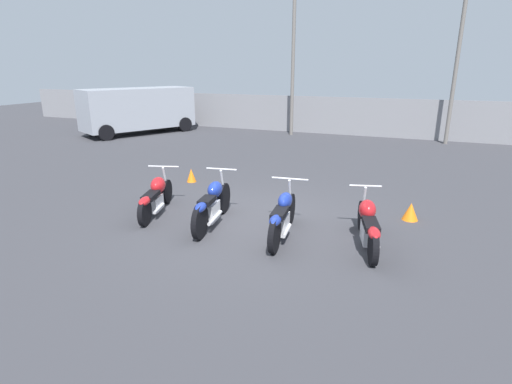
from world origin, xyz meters
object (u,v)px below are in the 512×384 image
object	(u,v)px
motorcycle_slot_0	(156,196)
traffic_cone_far	(191,175)
parked_van	(138,109)
motorcycle_slot_1	(212,204)
motorcycle_slot_3	(368,225)
traffic_cone_near	(411,211)
light_pole_left	(294,21)
motorcycle_slot_2	(283,216)
light_pole_right	(461,34)

from	to	relation	value
motorcycle_slot_0	traffic_cone_far	distance (m)	2.62
motorcycle_slot_0	parked_van	bearing A→B (deg)	112.75
motorcycle_slot_0	motorcycle_slot_1	size ratio (longest dim) A/B	0.92
motorcycle_slot_3	parked_van	size ratio (longest dim) A/B	0.37
motorcycle_slot_3	traffic_cone_near	xyz separation A→B (m)	(0.68, 1.69, -0.23)
motorcycle_slot_0	motorcycle_slot_3	bearing A→B (deg)	-16.16
motorcycle_slot_1	traffic_cone_near	xyz separation A→B (m)	(3.75, 1.84, -0.26)
light_pole_left	motorcycle_slot_0	xyz separation A→B (m)	(0.49, -11.48, -4.66)
motorcycle_slot_2	traffic_cone_near	size ratio (longest dim) A/B	5.44
light_pole_left	motorcycle_slot_2	distance (m)	13.02
light_pole_right	motorcycle_slot_3	size ratio (longest dim) A/B	3.60
traffic_cone_far	motorcycle_slot_3	bearing A→B (deg)	-25.79
traffic_cone_near	motorcycle_slot_1	bearing A→B (deg)	-153.84
motorcycle_slot_2	traffic_cone_near	distance (m)	2.94
traffic_cone_near	motorcycle_slot_0	bearing A→B (deg)	-161.65
motorcycle_slot_1	motorcycle_slot_2	xyz separation A→B (m)	(1.53, -0.07, -0.01)
light_pole_left	motorcycle_slot_1	distance (m)	12.63
parked_van	traffic_cone_far	distance (m)	9.50
motorcycle_slot_1	motorcycle_slot_3	xyz separation A→B (m)	(3.07, 0.15, -0.03)
light_pole_left	motorcycle_slot_2	xyz separation A→B (m)	(3.48, -11.66, -4.63)
light_pole_right	motorcycle_slot_1	world-z (taller)	light_pole_right
light_pole_right	motorcycle_slot_3	distance (m)	12.41
motorcycle_slot_1	parked_van	distance (m)	12.82
motorcycle_slot_0	traffic_cone_near	distance (m)	5.49
motorcycle_slot_3	light_pole_right	bearing A→B (deg)	66.68
motorcycle_slot_0	motorcycle_slot_1	bearing A→B (deg)	-21.12
motorcycle_slot_2	traffic_cone_near	world-z (taller)	motorcycle_slot_2
light_pole_left	traffic_cone_far	bearing A→B (deg)	-90.94
motorcycle_slot_0	motorcycle_slot_2	bearing A→B (deg)	-20.17
motorcycle_slot_1	parked_van	world-z (taller)	parked_van
traffic_cone_near	traffic_cone_far	size ratio (longest dim) A/B	0.99
motorcycle_slot_3	traffic_cone_near	distance (m)	1.84
light_pole_left	parked_van	world-z (taller)	light_pole_left
light_pole_left	traffic_cone_far	size ratio (longest dim) A/B	23.18
light_pole_left	traffic_cone_near	size ratio (longest dim) A/B	23.42
light_pole_left	traffic_cone_near	distance (m)	12.30
motorcycle_slot_1	traffic_cone_near	distance (m)	4.19
motorcycle_slot_0	traffic_cone_near	world-z (taller)	motorcycle_slot_0
motorcycle_slot_2	light_pole_left	bearing A→B (deg)	100.23
light_pole_left	motorcycle_slot_0	world-z (taller)	light_pole_left
light_pole_right	parked_van	bearing A→B (deg)	-169.24
motorcycle_slot_1	traffic_cone_far	bearing A→B (deg)	119.50
light_pole_right	motorcycle_slot_1	size ratio (longest dim) A/B	3.45
motorcycle_slot_0	motorcycle_slot_2	distance (m)	3.00
parked_van	motorcycle_slot_0	bearing A→B (deg)	-24.09
motorcycle_slot_2	motorcycle_slot_3	xyz separation A→B (m)	(1.54, 0.22, -0.02)
motorcycle_slot_0	motorcycle_slot_2	xyz separation A→B (m)	(2.99, -0.18, 0.03)
traffic_cone_far	motorcycle_slot_0	bearing A→B (deg)	-75.96
traffic_cone_near	traffic_cone_far	bearing A→B (deg)	172.16
motorcycle_slot_0	traffic_cone_far	world-z (taller)	motorcycle_slot_0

